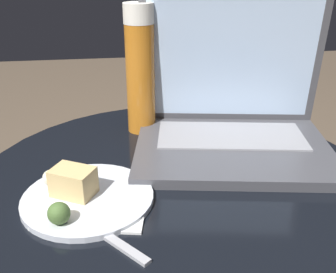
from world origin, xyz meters
name	(u,v)px	position (x,y,z in m)	size (l,w,h in m)	color
table	(175,243)	(0.00, 0.00, 0.37)	(0.67, 0.67, 0.51)	#9E9EA3
napkin	(93,208)	(-0.13, -0.08, 0.51)	(0.17, 0.13, 0.00)	white
laptop	(232,118)	(0.12, 0.11, 0.56)	(0.39, 0.32, 0.27)	#47474C
beer_glass	(140,70)	(-0.04, 0.20, 0.63)	(0.06, 0.06, 0.25)	#C6701E
snack_plate	(82,195)	(-0.15, -0.05, 0.52)	(0.19, 0.19, 0.05)	silver
fork	(92,226)	(-0.13, -0.12, 0.51)	(0.13, 0.15, 0.00)	#B2B2B7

